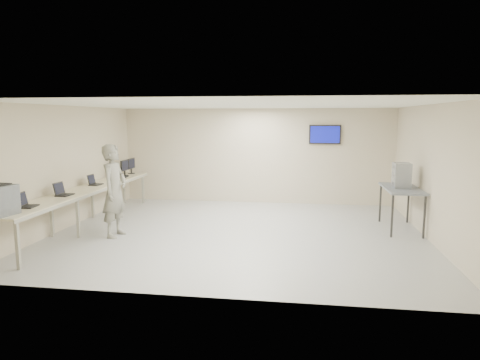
# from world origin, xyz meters

# --- Properties ---
(room) EXTENTS (8.01, 7.01, 2.81)m
(room) POSITION_xyz_m (0.03, 0.06, 1.41)
(room) COLOR beige
(room) RESTS_ON ground
(workbench) EXTENTS (0.76, 6.00, 0.90)m
(workbench) POSITION_xyz_m (-3.59, 0.00, 0.83)
(workbench) COLOR beige
(workbench) RESTS_ON ground
(laptop_0) EXTENTS (0.33, 0.38, 0.27)m
(laptop_0) POSITION_xyz_m (-3.64, -2.08, 0.97)
(laptop_0) COLOR black
(laptop_0) RESTS_ON workbench
(laptop_1) EXTENTS (0.31, 0.37, 0.28)m
(laptop_1) POSITION_xyz_m (-3.63, -0.88, 0.97)
(laptop_1) COLOR black
(laptop_1) RESTS_ON workbench
(laptop_2) EXTENTS (0.28, 0.34, 0.26)m
(laptop_2) POSITION_xyz_m (-3.65, 0.56, 0.97)
(laptop_2) COLOR black
(laptop_2) RESTS_ON workbench
(laptop_3) EXTENTS (0.32, 0.37, 0.26)m
(laptop_3) POSITION_xyz_m (-3.58, 2.00, 0.97)
(laptop_3) COLOR black
(laptop_3) RESTS_ON workbench
(monitor_near) EXTENTS (0.20, 0.45, 0.44)m
(monitor_near) POSITION_xyz_m (-3.60, 2.27, 1.17)
(monitor_near) COLOR black
(monitor_near) RESTS_ON workbench
(monitor_far) EXTENTS (0.20, 0.45, 0.45)m
(monitor_far) POSITION_xyz_m (-3.60, 2.75, 1.17)
(monitor_far) COLOR black
(monitor_far) RESTS_ON workbench
(soldier) EXTENTS (0.53, 0.76, 1.97)m
(soldier) POSITION_xyz_m (-2.57, -0.66, 0.99)
(soldier) COLOR gray
(soldier) RESTS_ON ground
(side_table) EXTENTS (0.75, 1.61, 0.97)m
(side_table) POSITION_xyz_m (3.60, 0.79, 0.89)
(side_table) COLOR slate
(side_table) RESTS_ON ground
(storage_bins) EXTENTS (0.36, 0.39, 0.56)m
(storage_bins) POSITION_xyz_m (3.58, 0.79, 1.25)
(storage_bins) COLOR #A2A8AC
(storage_bins) RESTS_ON side_table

